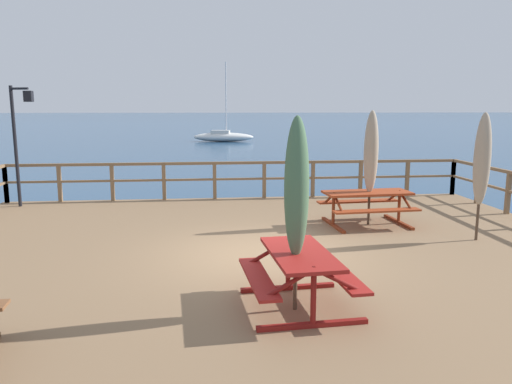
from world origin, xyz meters
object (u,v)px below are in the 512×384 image
Objects in this scene: picnic_table_front_right at (367,201)px; patio_umbrella_short_mid at (297,189)px; patio_umbrella_short_front at (482,160)px; patio_umbrella_tall_front at (371,153)px; sailboat_distant at (223,136)px; picnic_table_back_right at (300,267)px; lamp_post_hooked at (20,128)px.

picnic_table_front_right is 5.27m from patio_umbrella_short_mid.
patio_umbrella_short_front is (4.26, 3.03, 0.00)m from patio_umbrella_short_mid.
patio_umbrella_short_front is at bearing -41.41° from patio_umbrella_tall_front.
sailboat_distant is (-1.85, 38.63, -0.79)m from picnic_table_front_right.
picnic_table_front_right is 5.06m from picnic_table_back_right.
picnic_table_back_right is at bearing -118.32° from picnic_table_front_right.
patio_umbrella_tall_front reaches higher than patio_umbrella_short_front.
patio_umbrella_short_mid is (-0.07, -0.08, 1.07)m from picnic_table_back_right.
patio_umbrella_short_front is at bearing 35.45° from patio_umbrella_short_mid.
sailboat_distant is (-3.63, 40.13, -1.86)m from patio_umbrella_short_front.
patio_umbrella_tall_front is (0.06, 0.03, 1.08)m from picnic_table_front_right.
picnic_table_back_right is 5.23m from patio_umbrella_tall_front.
sailboat_distant reaches higher than patio_umbrella_short_front.
patio_umbrella_short_mid is 5.23m from patio_umbrella_short_front.
lamp_post_hooked is at bearing 160.86° from picnic_table_front_right.
picnic_table_back_right is 0.54× the size of lamp_post_hooked.
patio_umbrella_short_front is at bearing 35.22° from picnic_table_back_right.
patio_umbrella_short_front is 0.80× the size of lamp_post_hooked.
lamp_post_hooked is at bearing 128.70° from patio_umbrella_short_mid.
picnic_table_back_right is at bearing -118.75° from patio_umbrella_tall_front.
lamp_post_hooked is 0.41× the size of sailboat_distant.
sailboat_distant reaches higher than patio_umbrella_tall_front.
picnic_table_back_right is 5.24m from patio_umbrella_short_front.
patio_umbrella_tall_front is 38.70m from sailboat_distant.
sailboat_distant is (-1.90, 38.60, -1.88)m from patio_umbrella_tall_front.
sailboat_distant is at bearing 79.51° from lamp_post_hooked.
picnic_table_back_right is 0.22× the size of sailboat_distant.
picnic_table_back_right is at bearing -144.78° from patio_umbrella_short_front.
patio_umbrella_tall_front is 5.22m from patio_umbrella_short_mid.
patio_umbrella_tall_front is at bearing 24.96° from picnic_table_front_right.
picnic_table_front_right is 0.27× the size of sailboat_distant.
patio_umbrella_short_front is 11.17m from lamp_post_hooked.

